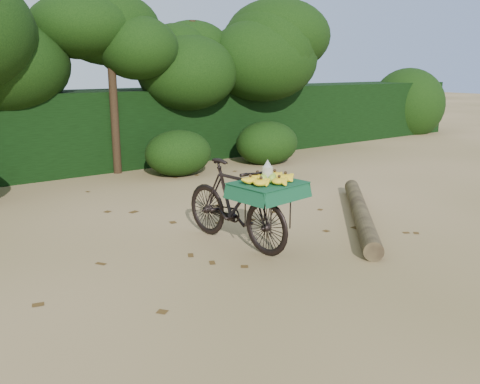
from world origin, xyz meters
TOP-DOWN VIEW (x-y plane):
  - ground at (0.00, 0.00)m, footprint 80.00×80.00m
  - vendor_bicycle at (-0.09, -0.10)m, footprint 0.92×1.96m
  - fallen_log at (2.14, -0.33)m, footprint 2.64×2.74m
  - hedge_backdrop at (0.00, 6.30)m, footprint 26.00×1.80m
  - tree_row at (-0.65, 5.50)m, footprint 14.50×2.00m
  - bush_clumps at (0.50, 4.30)m, footprint 8.80×1.70m
  - leaf_litter at (0.00, 0.65)m, footprint 7.00×7.30m

SIDE VIEW (x-z plane):
  - ground at x=0.00m, z-range 0.00..0.00m
  - leaf_litter at x=0.00m, z-range 0.00..0.01m
  - fallen_log at x=2.14m, z-range 0.00..0.26m
  - bush_clumps at x=0.50m, z-range 0.00..0.90m
  - vendor_bicycle at x=-0.09m, z-range 0.01..1.17m
  - hedge_backdrop at x=0.00m, z-range 0.00..1.80m
  - tree_row at x=-0.65m, z-range 0.00..4.00m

